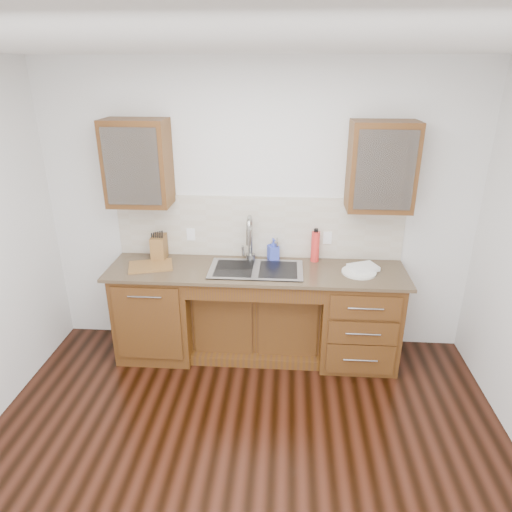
# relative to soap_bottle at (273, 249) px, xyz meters

# --- Properties ---
(ground) EXTENTS (4.00, 3.50, 0.10)m
(ground) POSITION_rel_soap_bottle_xyz_m (-0.14, -1.67, -1.06)
(ground) COLOR black
(ceiling) EXTENTS (4.00, 3.50, 0.10)m
(ceiling) POSITION_rel_soap_bottle_xyz_m (-0.14, -1.67, 1.74)
(ceiling) COLOR white
(ceiling) RESTS_ON wall_back
(wall_back) EXTENTS (4.00, 0.10, 2.70)m
(wall_back) POSITION_rel_soap_bottle_xyz_m (-0.14, 0.13, 0.34)
(wall_back) COLOR silver
(wall_back) RESTS_ON ground
(base_cabinet_left) EXTENTS (0.70, 0.62, 0.88)m
(base_cabinet_left) POSITION_rel_soap_bottle_xyz_m (-1.09, -0.23, -0.57)
(base_cabinet_left) COLOR #593014
(base_cabinet_left) RESTS_ON ground
(base_cabinet_center) EXTENTS (1.20, 0.44, 0.70)m
(base_cabinet_center) POSITION_rel_soap_bottle_xyz_m (-0.14, -0.14, -0.66)
(base_cabinet_center) COLOR #593014
(base_cabinet_center) RESTS_ON ground
(base_cabinet_right) EXTENTS (0.70, 0.62, 0.88)m
(base_cabinet_right) POSITION_rel_soap_bottle_xyz_m (0.81, -0.23, -0.57)
(base_cabinet_right) COLOR #593014
(base_cabinet_right) RESTS_ON ground
(countertop) EXTENTS (2.70, 0.65, 0.03)m
(countertop) POSITION_rel_soap_bottle_xyz_m (-0.14, -0.24, -0.12)
(countertop) COLOR #84705B
(countertop) RESTS_ON base_cabinet_left
(backsplash) EXTENTS (2.70, 0.02, 0.59)m
(backsplash) POSITION_rel_soap_bottle_xyz_m (-0.14, 0.07, 0.19)
(backsplash) COLOR beige
(backsplash) RESTS_ON wall_back
(sink) EXTENTS (0.84, 0.46, 0.19)m
(sink) POSITION_rel_soap_bottle_xyz_m (-0.14, -0.26, -0.19)
(sink) COLOR #9E9EA5
(sink) RESTS_ON countertop
(faucet) EXTENTS (0.04, 0.04, 0.40)m
(faucet) POSITION_rel_soap_bottle_xyz_m (-0.21, -0.03, 0.10)
(faucet) COLOR #999993
(faucet) RESTS_ON countertop
(filter_tap) EXTENTS (0.02, 0.02, 0.24)m
(filter_tap) POSITION_rel_soap_bottle_xyz_m (0.04, -0.02, 0.02)
(filter_tap) COLOR #999993
(filter_tap) RESTS_ON countertop
(upper_cabinet_left) EXTENTS (0.55, 0.34, 0.75)m
(upper_cabinet_left) POSITION_rel_soap_bottle_xyz_m (-1.19, -0.09, 0.81)
(upper_cabinet_left) COLOR #593014
(upper_cabinet_left) RESTS_ON wall_back
(upper_cabinet_right) EXTENTS (0.55, 0.34, 0.75)m
(upper_cabinet_right) POSITION_rel_soap_bottle_xyz_m (0.91, -0.09, 0.81)
(upper_cabinet_right) COLOR #593014
(upper_cabinet_right) RESTS_ON wall_back
(outlet_left) EXTENTS (0.08, 0.01, 0.12)m
(outlet_left) POSITION_rel_soap_bottle_xyz_m (-0.79, 0.06, 0.11)
(outlet_left) COLOR white
(outlet_left) RESTS_ON backsplash
(outlet_right) EXTENTS (0.08, 0.01, 0.12)m
(outlet_right) POSITION_rel_soap_bottle_xyz_m (0.51, 0.06, 0.11)
(outlet_right) COLOR white
(outlet_right) RESTS_ON backsplash
(soap_bottle) EXTENTS (0.12, 0.12, 0.21)m
(soap_bottle) POSITION_rel_soap_bottle_xyz_m (0.00, 0.00, 0.00)
(soap_bottle) COLOR #3A4CC4
(soap_bottle) RESTS_ON countertop
(water_bottle) EXTENTS (0.08, 0.08, 0.29)m
(water_bottle) POSITION_rel_soap_bottle_xyz_m (0.39, -0.01, 0.04)
(water_bottle) COLOR red
(water_bottle) RESTS_ON countertop
(plate) EXTENTS (0.33, 0.33, 0.02)m
(plate) POSITION_rel_soap_bottle_xyz_m (0.77, -0.26, -0.09)
(plate) COLOR silver
(plate) RESTS_ON countertop
(dish_towel) EXTENTS (0.29, 0.26, 0.04)m
(dish_towel) POSITION_rel_soap_bottle_xyz_m (0.81, -0.21, -0.07)
(dish_towel) COLOR white
(dish_towel) RESTS_ON plate
(knife_block) EXTENTS (0.13, 0.21, 0.23)m
(knife_block) POSITION_rel_soap_bottle_xyz_m (-1.08, -0.05, 0.01)
(knife_block) COLOR #AA6739
(knife_block) RESTS_ON countertop
(cutting_board) EXTENTS (0.45, 0.37, 0.02)m
(cutting_board) POSITION_rel_soap_bottle_xyz_m (-1.11, -0.26, -0.09)
(cutting_board) COLOR brown
(cutting_board) RESTS_ON countertop
(cup_left_a) EXTENTS (0.14, 0.14, 0.09)m
(cup_left_a) POSITION_rel_soap_bottle_xyz_m (-1.29, -0.09, 0.76)
(cup_left_a) COLOR white
(cup_left_a) RESTS_ON upper_cabinet_left
(cup_left_b) EXTENTS (0.13, 0.13, 0.09)m
(cup_left_b) POSITION_rel_soap_bottle_xyz_m (-1.08, -0.09, 0.76)
(cup_left_b) COLOR white
(cup_left_b) RESTS_ON upper_cabinet_left
(cup_right_a) EXTENTS (0.16, 0.16, 0.10)m
(cup_right_a) POSITION_rel_soap_bottle_xyz_m (0.78, -0.09, 0.76)
(cup_right_a) COLOR white
(cup_right_a) RESTS_ON upper_cabinet_right
(cup_right_b) EXTENTS (0.13, 0.13, 0.09)m
(cup_right_b) POSITION_rel_soap_bottle_xyz_m (1.00, -0.09, 0.76)
(cup_right_b) COLOR silver
(cup_right_b) RESTS_ON upper_cabinet_right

